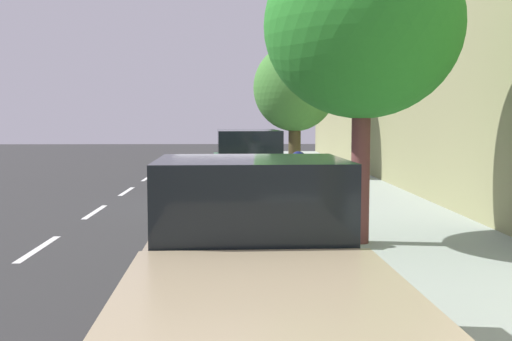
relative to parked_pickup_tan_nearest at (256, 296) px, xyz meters
The scene contains 15 objects.
ground 11.60m from the parked_pickup_tan_nearest, 92.92° to the left, with size 75.29×75.29×0.00m, color #2F2F2F.
sidewalk 11.99m from the parked_pickup_tan_nearest, 75.11° to the left, with size 3.67×47.06×0.13m, color #9DA9A0.
curb_edge 11.64m from the parked_pickup_tan_nearest, 84.29° to the left, with size 0.16×47.06×0.13m, color gray.
lane_stripe_centre 10.82m from the parked_pickup_tan_nearest, 110.16° to the left, with size 0.14×44.20×0.01m.
lane_stripe_bike_edge 11.59m from the parked_pickup_tan_nearest, 91.56° to the left, with size 0.12×47.06×0.01m, color white.
building_facade 12.88m from the parked_pickup_tan_nearest, 65.94° to the left, with size 0.50×47.06×6.64m, color #8B8A5E.
parked_pickup_tan_nearest is the anchor object (origin of this frame).
parked_suv_green_second 12.18m from the parked_pickup_tan_nearest, 89.54° to the left, with size 2.13×4.78×1.99m.
parked_sedan_grey_mid 18.78m from the parked_pickup_tan_nearest, 90.07° to the left, with size 2.02×4.49×1.52m.
bicycle_at_curb 6.08m from the parked_pickup_tan_nearest, 83.46° to the left, with size 1.42×1.14×0.79m.
cyclist_with_backpack 5.63m from the parked_pickup_tan_nearest, 80.70° to the left, with size 0.54×0.55×1.76m.
street_tree_mid_block 6.74m from the parked_pickup_tan_nearest, 70.79° to the left, with size 3.40×3.40×5.36m.
street_tree_far_end 18.62m from the parked_pickup_tan_nearest, 83.81° to the left, with size 3.17×3.17×5.02m.
pedestrian_on_phone 28.06m from the parked_pickup_tan_nearest, 84.01° to the left, with size 0.43×0.50×1.59m.
fire_hydrant 11.77m from the parked_pickup_tan_nearest, 82.25° to the left, with size 0.22×0.22×0.84m.
Camera 1 is at (0.46, -16.28, 2.32)m, focal length 42.19 mm.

